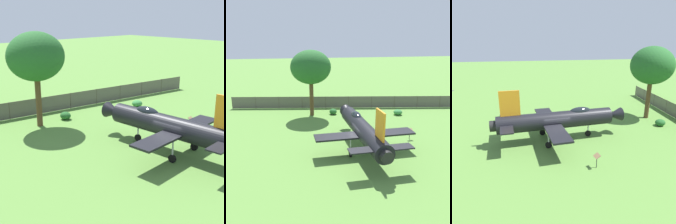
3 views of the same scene
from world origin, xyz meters
TOP-DOWN VIEW (x-y plane):
  - ground_plane at (0.00, 0.00)m, footprint 200.00×200.00m
  - display_jet at (-0.02, 0.38)m, footprint 9.53×13.16m
  - shade_tree at (-4.06, 12.50)m, footprint 5.37×5.01m
  - shrub_by_tree at (-1.12, 12.45)m, footprint 1.03×1.17m
  - info_plaque at (5.67, 2.06)m, footprint 0.64×0.46m

SIDE VIEW (x-z plane):
  - ground_plane at x=0.00m, z-range 0.00..0.00m
  - shrub_by_tree at x=-1.12m, z-range 0.00..0.77m
  - info_plaque at x=5.67m, z-range 0.28..1.43m
  - display_jet at x=-0.02m, z-range -0.50..4.70m
  - shade_tree at x=-4.06m, z-range 2.14..11.00m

